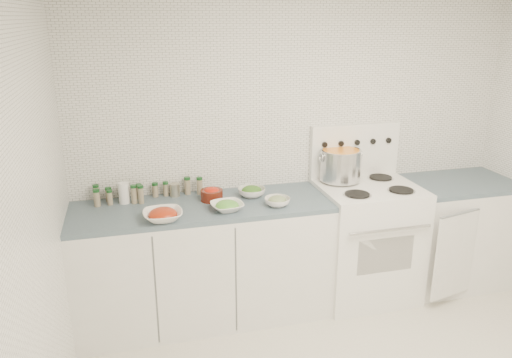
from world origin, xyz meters
name	(u,v)px	position (x,y,z in m)	size (l,w,h in m)	color
room_walls	(400,150)	(0.00, 0.00, 1.56)	(3.54, 3.04, 2.52)	white
counter_left	(204,261)	(-0.82, 1.19, 0.45)	(1.85, 0.62, 0.90)	white
stove	(365,237)	(0.48, 1.19, 0.50)	(0.76, 0.70, 1.36)	white
counter_right	(453,232)	(1.30, 1.19, 0.45)	(0.89, 0.72, 0.90)	white
stock_pot	(340,164)	(0.31, 1.35, 1.08)	(0.34, 0.32, 0.24)	silver
bowl_tomato	(163,215)	(-1.12, 0.98, 0.94)	(0.27, 0.27, 0.09)	white
bowl_snowpea	(227,206)	(-0.67, 1.05, 0.93)	(0.25, 0.25, 0.07)	white
bowl_broccoli	(252,191)	(-0.43, 1.28, 0.94)	(0.24, 0.24, 0.08)	white
bowl_zucchini	(277,201)	(-0.31, 1.04, 0.93)	(0.21, 0.21, 0.07)	white
bowl_pepper	(212,194)	(-0.74, 1.26, 0.95)	(0.16, 0.16, 0.10)	#51180D
salt_canister	(124,193)	(-1.36, 1.37, 0.98)	(0.08, 0.08, 0.15)	white
tin_can	(175,190)	(-0.99, 1.43, 0.95)	(0.07, 0.07, 0.10)	#9F9A86
spice_cluster	(140,192)	(-1.24, 1.41, 0.96)	(0.79, 0.16, 0.14)	gray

